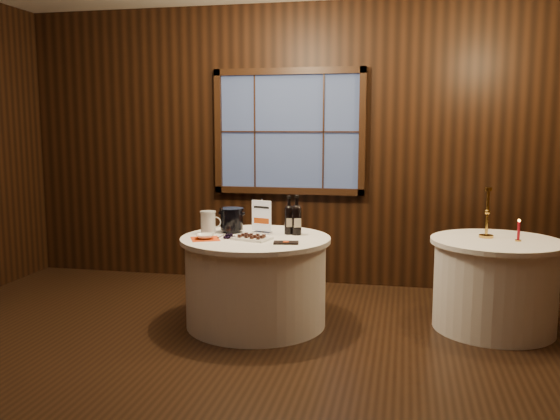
% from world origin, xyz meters
% --- Properties ---
extents(ground, '(6.00, 6.00, 0.00)m').
position_xyz_m(ground, '(0.00, 0.00, 0.00)').
color(ground, black).
rests_on(ground, ground).
extents(back_wall, '(6.00, 0.10, 3.00)m').
position_xyz_m(back_wall, '(0.00, 2.48, 1.54)').
color(back_wall, black).
rests_on(back_wall, ground).
extents(main_table, '(1.28, 1.28, 0.77)m').
position_xyz_m(main_table, '(0.00, 1.00, 0.39)').
color(main_table, white).
rests_on(main_table, ground).
extents(side_table, '(1.08, 1.08, 0.77)m').
position_xyz_m(side_table, '(2.00, 1.30, 0.39)').
color(side_table, white).
rests_on(side_table, ground).
extents(sign_stand, '(0.19, 0.13, 0.31)m').
position_xyz_m(sign_stand, '(0.02, 1.16, 0.87)').
color(sign_stand, '#BCBCC3').
rests_on(sign_stand, main_table).
extents(port_bottle_left, '(0.08, 0.09, 0.34)m').
position_xyz_m(port_bottle_left, '(0.25, 1.19, 0.92)').
color(port_bottle_left, black).
rests_on(port_bottle_left, main_table).
extents(port_bottle_right, '(0.08, 0.10, 0.35)m').
position_xyz_m(port_bottle_right, '(0.32, 1.17, 0.92)').
color(port_bottle_right, black).
rests_on(port_bottle_right, main_table).
extents(ice_bucket, '(0.21, 0.21, 0.22)m').
position_xyz_m(ice_bucket, '(-0.26, 1.17, 0.89)').
color(ice_bucket, black).
rests_on(ice_bucket, main_table).
extents(chocolate_plate, '(0.35, 0.28, 0.04)m').
position_xyz_m(chocolate_plate, '(0.00, 0.88, 0.79)').
color(chocolate_plate, white).
rests_on(chocolate_plate, main_table).
extents(chocolate_box, '(0.21, 0.13, 0.02)m').
position_xyz_m(chocolate_box, '(0.31, 0.76, 0.78)').
color(chocolate_box, black).
rests_on(chocolate_box, main_table).
extents(grape_bunch, '(0.17, 0.09, 0.04)m').
position_xyz_m(grape_bunch, '(-0.20, 0.87, 0.79)').
color(grape_bunch, black).
rests_on(grape_bunch, main_table).
extents(glass_pitcher, '(0.19, 0.14, 0.20)m').
position_xyz_m(glass_pitcher, '(-0.44, 1.06, 0.87)').
color(glass_pitcher, silver).
rests_on(glass_pitcher, main_table).
extents(orange_napkin, '(0.31, 0.31, 0.00)m').
position_xyz_m(orange_napkin, '(-0.39, 0.82, 0.77)').
color(orange_napkin, '#DB4012').
rests_on(orange_napkin, main_table).
extents(cracker_bowl, '(0.20, 0.20, 0.04)m').
position_xyz_m(cracker_bowl, '(-0.39, 0.82, 0.79)').
color(cracker_bowl, white).
rests_on(cracker_bowl, orange_napkin).
extents(brass_candlestick, '(0.12, 0.12, 0.43)m').
position_xyz_m(brass_candlestick, '(1.92, 1.38, 0.93)').
color(brass_candlestick, gold).
rests_on(brass_candlestick, side_table).
extents(red_candle, '(0.05, 0.05, 0.18)m').
position_xyz_m(red_candle, '(2.16, 1.26, 0.84)').
color(red_candle, gold).
rests_on(red_candle, side_table).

